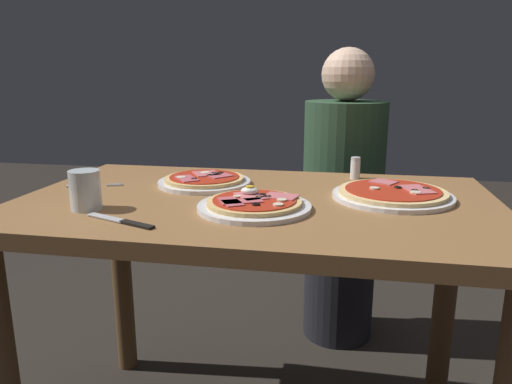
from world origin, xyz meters
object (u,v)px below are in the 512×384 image
at_px(fork, 90,186).
at_px(knife, 124,222).
at_px(pizza_foreground, 254,204).
at_px(dining_table, 257,244).
at_px(pizza_across_right, 393,194).
at_px(pizza_across_left, 204,180).
at_px(salt_shaker, 355,168).
at_px(diner_person, 342,207).
at_px(water_glass_near, 86,192).

relative_size(fork, knife, 0.82).
xyz_separation_m(pizza_foreground, fork, (-0.51, 0.15, -0.01)).
relative_size(dining_table, pizza_across_right, 3.99).
relative_size(pizza_across_left, salt_shaker, 4.04).
distance_m(pizza_across_right, knife, 0.68).
bearing_deg(diner_person, pizza_foreground, 75.80).
height_order(pizza_across_left, diner_person, diner_person).
bearing_deg(fork, pizza_across_left, 15.24).
relative_size(salt_shaker, diner_person, 0.06).
relative_size(dining_table, salt_shaker, 18.45).
distance_m(knife, diner_person, 1.09).
height_order(pizza_across_left, salt_shaker, salt_shaker).
bearing_deg(salt_shaker, pizza_across_left, -159.22).
relative_size(pizza_foreground, diner_person, 0.23).
xyz_separation_m(dining_table, knife, (-0.24, -0.26, 0.13)).
bearing_deg(water_glass_near, salt_shaker, 36.53).
relative_size(pizza_foreground, water_glass_near, 2.88).
bearing_deg(dining_table, pizza_across_right, 10.64).
xyz_separation_m(pizza_foreground, diner_person, (0.21, 0.81, -0.22)).
distance_m(salt_shaker, diner_person, 0.48).
height_order(knife, salt_shaker, salt_shaker).
bearing_deg(pizza_foreground, fork, 163.98).
height_order(pizza_across_left, knife, pizza_across_left).
relative_size(dining_table, fork, 8.02).
xyz_separation_m(pizza_across_left, pizza_across_right, (0.53, -0.06, 0.00)).
height_order(dining_table, knife, knife).
distance_m(pizza_across_left, pizza_across_right, 0.53).
bearing_deg(knife, fork, 129.50).
height_order(dining_table, pizza_foreground, pizza_foreground).
bearing_deg(water_glass_near, pizza_across_right, 18.38).
distance_m(fork, salt_shaker, 0.79).
bearing_deg(diner_person, dining_table, 72.82).
distance_m(knife, salt_shaker, 0.75).
distance_m(water_glass_near, salt_shaker, 0.79).
bearing_deg(diner_person, knife, 64.46).
bearing_deg(pizza_across_right, knife, -151.11).
distance_m(pizza_foreground, pizza_across_left, 0.30).
height_order(fork, knife, knife).
relative_size(pizza_across_right, water_glass_near, 3.27).
height_order(dining_table, pizza_across_left, pizza_across_left).
relative_size(pizza_across_left, diner_person, 0.23).
height_order(dining_table, pizza_across_right, pizza_across_right).
relative_size(pizza_foreground, pizza_across_left, 1.01).
height_order(water_glass_near, knife, water_glass_near).
relative_size(water_glass_near, diner_person, 0.08).
bearing_deg(pizza_across_right, salt_shaker, 112.32).
bearing_deg(pizza_foreground, salt_shaker, 58.74).
bearing_deg(fork, pizza_across_right, 1.51).
bearing_deg(salt_shaker, diner_person, 94.97).
bearing_deg(pizza_across_left, fork, -164.76).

